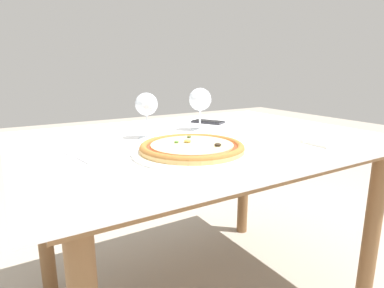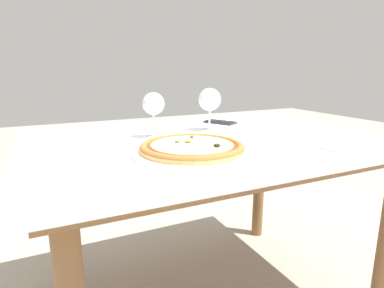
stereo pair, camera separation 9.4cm
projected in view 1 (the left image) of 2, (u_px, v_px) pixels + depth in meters
dining_table at (202, 159)px, 1.20m from camera, size 1.28×0.97×0.70m
pizza_plate at (192, 148)px, 0.95m from camera, size 0.36×0.36×0.04m
fork at (78, 157)px, 0.91m from camera, size 0.05×0.17×0.00m
wine_glass_far_left at (146, 105)px, 1.14m from camera, size 0.08×0.08×0.16m
wine_glass_far_right at (200, 100)px, 1.30m from camera, size 0.09×0.09×0.17m
cell_phone at (208, 122)px, 1.49m from camera, size 0.13×0.16×0.01m
napkin_folded at (327, 141)px, 1.09m from camera, size 0.15×0.11×0.01m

